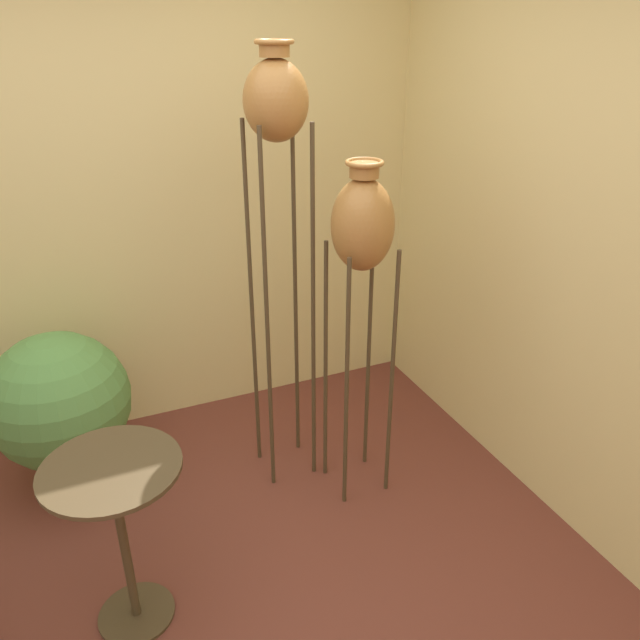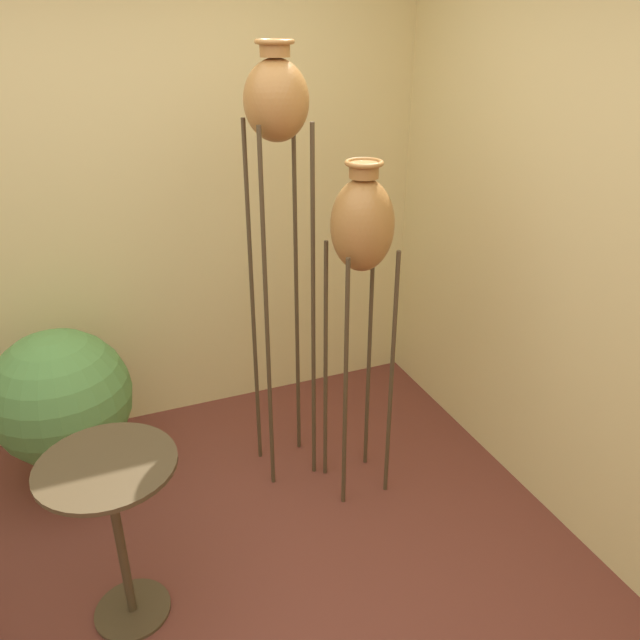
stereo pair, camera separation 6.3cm
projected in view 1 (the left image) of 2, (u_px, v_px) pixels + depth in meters
wall_back at (116, 195)px, 3.22m from camera, size 7.37×0.06×2.70m
wall_right at (628, 253)px, 2.42m from camera, size 0.06×7.37×2.70m
vase_stand_tall at (276, 122)px, 2.60m from camera, size 0.27×0.27×2.10m
vase_stand_medium at (362, 233)px, 2.67m from camera, size 0.28×0.28×1.65m
side_table at (118, 511)px, 2.28m from camera, size 0.50×0.50×0.75m
potted_plant at (61, 407)px, 3.00m from camera, size 0.67×0.67×0.86m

